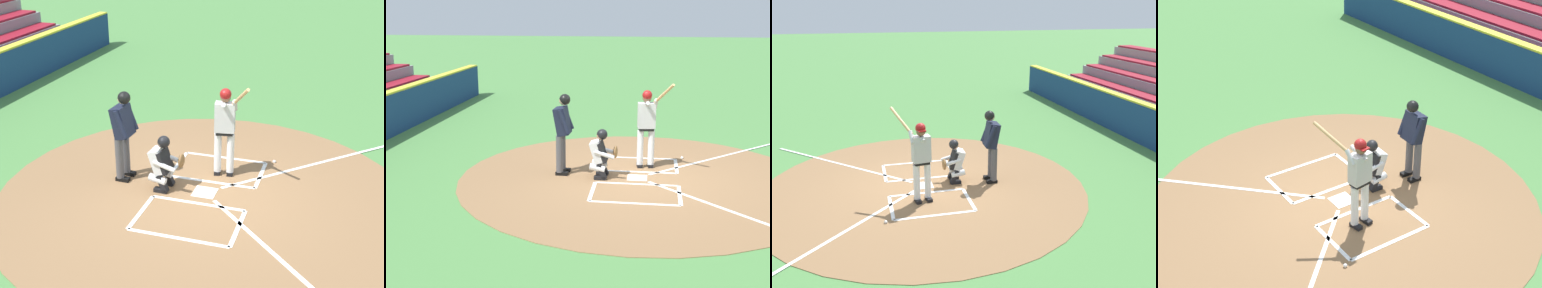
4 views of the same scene
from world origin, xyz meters
The scene contains 7 objects.
ground_plane centered at (0.00, 0.00, 0.00)m, with size 120.00×120.00×0.00m, color #4C8442.
dirt_circle centered at (0.00, 0.00, 0.01)m, with size 8.00×8.00×0.01m, color olive.
home_plate_and_chalk centered at (0.00, 0.88, 0.01)m, with size 7.93×4.91×0.01m.
batter centered at (-0.85, 0.17, 1.10)m, with size 0.88×0.82×2.13m.
catcher centered at (0.07, -0.81, 0.59)m, with size 0.59×0.62×1.13m.
plate_umpire centered at (-0.11, -1.72, 1.08)m, with size 0.59×0.43×1.86m.
baseball centered at (-1.73, 1.07, 0.04)m, with size 0.07×0.07×0.07m, color white.
Camera 3 is at (-9.82, 1.41, 4.36)m, focal length 40.05 mm.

